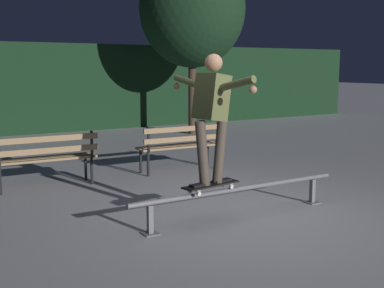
# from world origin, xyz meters

# --- Properties ---
(ground_plane) EXTENTS (90.00, 90.00, 0.00)m
(ground_plane) POSITION_xyz_m (0.00, 0.00, 0.00)
(ground_plane) COLOR #99999E
(hedge_backdrop) EXTENTS (24.00, 1.20, 2.57)m
(hedge_backdrop) POSITION_xyz_m (0.00, 10.01, 1.29)
(hedge_backdrop) COLOR black
(hedge_backdrop) RESTS_ON ground
(grind_rail) EXTENTS (3.09, 0.18, 0.40)m
(grind_rail) POSITION_xyz_m (0.00, 0.06, 0.31)
(grind_rail) COLOR slate
(grind_rail) RESTS_ON ground
(skateboard) EXTENTS (0.80, 0.31, 0.09)m
(skateboard) POSITION_xyz_m (-0.44, 0.06, 0.47)
(skateboard) COLOR black
(skateboard) RESTS_ON grind_rail
(skateboarder) EXTENTS (0.63, 1.40, 1.56)m
(skateboarder) POSITION_xyz_m (-0.43, 0.06, 1.41)
(skateboarder) COLOR black
(skateboarder) RESTS_ON skateboard
(park_bench_leftmost) EXTENTS (1.61, 0.46, 0.88)m
(park_bench_leftmost) POSITION_xyz_m (-1.67, 2.86, 0.54)
(park_bench_leftmost) COLOR black
(park_bench_leftmost) RESTS_ON ground
(park_bench_left_center) EXTENTS (1.61, 0.46, 0.88)m
(park_bench_left_center) POSITION_xyz_m (0.78, 2.86, 0.54)
(park_bench_left_center) COLOR black
(park_bench_left_center) RESTS_ON ground
(tree_far_right) EXTENTS (2.94, 2.94, 5.10)m
(tree_far_right) POSITION_xyz_m (3.68, 7.22, 3.47)
(tree_far_right) COLOR #3D2D23
(tree_far_right) RESTS_ON ground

